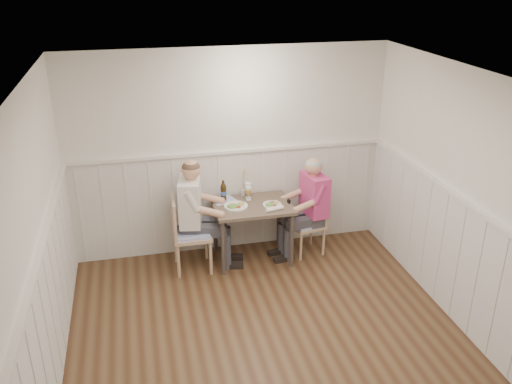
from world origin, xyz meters
TOP-DOWN VIEW (x-y plane):
  - ground_plane at (0.00, 0.00)m, footprint 4.50×4.50m
  - room_shell at (0.00, 0.00)m, footprint 4.04×4.54m
  - wainscot at (0.00, 0.69)m, footprint 4.00×4.49m
  - dining_table at (0.20, 1.84)m, footprint 0.95×0.70m
  - chair_right at (0.96, 1.84)m, footprint 0.45×0.45m
  - chair_left at (-0.62, 1.77)m, footprint 0.46×0.46m
  - man_in_pink at (0.96, 1.83)m, footprint 0.65×0.45m
  - diner_cream at (-0.52, 1.84)m, footprint 0.71×0.50m
  - plate_man at (0.42, 1.76)m, footprint 0.23×0.23m
  - plate_diner at (-0.02, 1.81)m, footprint 0.29×0.29m
  - beer_glass_a at (0.19, 2.04)m, footprint 0.08×0.08m
  - beer_glass_b at (0.18, 1.98)m, footprint 0.07×0.07m
  - beer_bottle at (-0.12, 2.04)m, footprint 0.07×0.07m
  - rolled_napkin at (0.42, 1.60)m, footprint 0.23×0.10m
  - grass_vase at (0.14, 2.14)m, footprint 0.05×0.05m
  - gingham_mat at (-0.13, 2.04)m, footprint 0.35×0.31m

SIDE VIEW (x-z plane):
  - ground_plane at x=0.00m, z-range 0.00..0.00m
  - chair_right at x=0.96m, z-range 0.03..0.85m
  - chair_left at x=-0.62m, z-range 0.04..0.99m
  - man_in_pink at x=0.96m, z-range -0.11..1.21m
  - diner_cream at x=-0.52m, z-range -0.11..1.29m
  - dining_table at x=0.20m, z-range 0.28..1.03m
  - wainscot at x=0.00m, z-range 0.02..1.36m
  - gingham_mat at x=-0.13m, z-range 0.75..0.76m
  - plate_man at x=0.42m, z-range 0.74..0.80m
  - plate_diner at x=-0.02m, z-range 0.74..0.81m
  - rolled_napkin at x=0.42m, z-range 0.75..0.80m
  - beer_glass_b at x=0.18m, z-range 0.78..0.96m
  - beer_bottle at x=-0.12m, z-range 0.74..1.00m
  - beer_glass_a at x=0.19m, z-range 0.79..0.99m
  - grass_vase at x=0.14m, z-range 0.73..1.12m
  - room_shell at x=0.00m, z-range 0.22..2.82m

